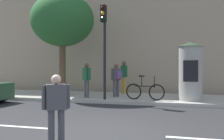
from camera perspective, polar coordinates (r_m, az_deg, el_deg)
name	(u,v)px	position (r m, az deg, el deg)	size (l,w,h in m)	color
ground_plane	(104,133)	(7.09, -1.55, -12.70)	(80.00, 80.00, 0.00)	#2B2B2D
sidewalk_curb	(147,98)	(13.83, 7.18, -5.77)	(36.00, 4.00, 0.15)	#B2ADA3
lane_markings	(104,132)	(7.09, -1.55, -12.67)	(25.80, 0.16, 0.01)	silver
building_backdrop	(159,1)	(19.19, 9.52, 13.82)	(36.00, 5.00, 11.97)	tan
traffic_light	(104,36)	(12.46, -1.66, 6.93)	(0.24, 0.45, 4.20)	black
poster_column	(191,71)	(12.62, 15.82, -0.15)	(1.11, 1.11, 2.57)	#9E9B93
street_tree	(62,20)	(15.10, -10.14, 10.03)	(3.32, 3.32, 5.37)	brown
pedestrian_in_dark_shirt	(56,105)	(5.95, -11.38, -6.97)	(0.50, 0.44, 1.48)	#4C4C51
pedestrian_in_light_jacket	(124,74)	(15.29, 2.46, -0.92)	(0.43, 0.47, 1.79)	#B78C33
pedestrian_tallest	(116,77)	(13.54, 0.90, -1.44)	(0.51, 0.60, 1.63)	#4C4C51
pedestrian_near_pole	(87,77)	(13.41, -5.24, -1.50)	(0.46, 0.45, 1.66)	#4C4C51
bicycle_leaning	(145,91)	(12.48, 6.77, -4.34)	(1.77, 0.22, 1.09)	black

